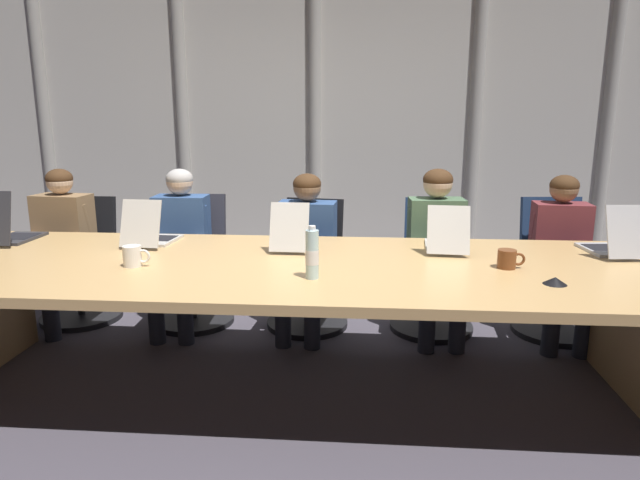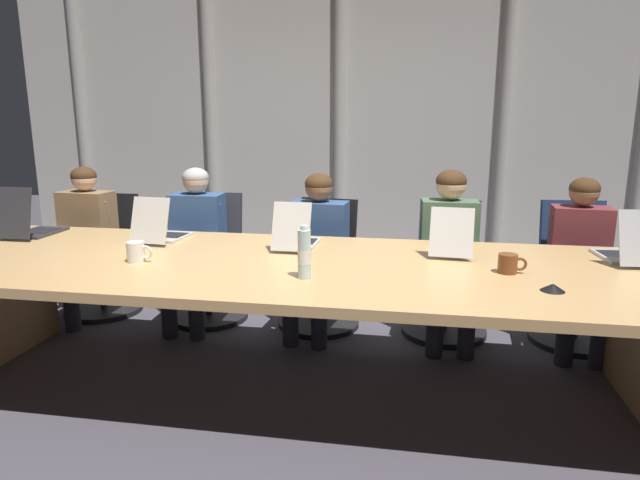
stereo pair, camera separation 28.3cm
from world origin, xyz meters
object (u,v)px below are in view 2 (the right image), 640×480
at_px(laptop_left_mid, 162,232).
at_px(office_chair_right_end, 575,291).
at_px(laptop_center, 297,238).
at_px(person_left_end, 82,234).
at_px(office_chair_center, 321,279).
at_px(water_bottle_primary, 304,254).
at_px(conference_mic_left_side, 553,287).
at_px(laptop_right_mid, 451,243).
at_px(person_right_mid, 449,246).
at_px(person_center, 315,244).
at_px(office_chair_right_mid, 446,285).
at_px(laptop_left_end, 31,226).
at_px(office_chair_left_mid, 209,273).
at_px(laptop_right_end, 627,251).
at_px(person_left_mid, 194,238).
at_px(coffee_mug_far, 508,264).
at_px(coffee_mug_near, 136,252).
at_px(person_right_end, 581,255).
at_px(office_chair_left_end, 104,268).

xyz_separation_m(laptop_left_mid, office_chair_right_end, (2.69, 0.69, -0.46)).
xyz_separation_m(laptop_center, person_left_end, (-1.80, 0.56, -0.16)).
relative_size(laptop_center, office_chair_center, 0.44).
relative_size(water_bottle_primary, conference_mic_left_side, 2.38).
xyz_separation_m(office_chair_center, water_bottle_primary, (0.15, -1.35, 0.53)).
relative_size(laptop_right_mid, office_chair_right_end, 0.45).
bearing_deg(conference_mic_left_side, person_right_mid, 108.00).
bearing_deg(person_center, person_right_mid, 94.02).
distance_m(office_chair_right_mid, conference_mic_left_side, 1.47).
relative_size(laptop_center, person_right_mid, 0.35).
relative_size(laptop_left_end, office_chair_left_mid, 0.44).
xyz_separation_m(office_chair_right_mid, conference_mic_left_side, (0.39, -1.36, 0.43)).
bearing_deg(person_right_mid, laptop_right_end, 54.29).
height_order(office_chair_center, person_left_mid, person_left_mid).
distance_m(person_left_end, conference_mic_left_side, 3.35).
height_order(laptop_center, person_center, person_center).
relative_size(laptop_right_mid, laptop_right_end, 1.00).
bearing_deg(coffee_mug_far, water_bottle_primary, -165.15).
relative_size(office_chair_right_mid, coffee_mug_near, 6.47).
xyz_separation_m(office_chair_right_end, person_center, (-1.79, -0.16, 0.30)).
bearing_deg(office_chair_right_mid, person_left_mid, -80.94).
bearing_deg(laptop_left_end, water_bottle_primary, -108.13).
bearing_deg(person_right_mid, coffee_mug_near, -61.86).
bearing_deg(coffee_mug_near, conference_mic_left_side, -4.16).
xyz_separation_m(laptop_right_end, office_chair_left_mid, (-2.69, 0.73, -0.47)).
bearing_deg(office_chair_left_mid, person_right_end, 84.48).
relative_size(laptop_left_end, laptop_left_mid, 1.02).
relative_size(coffee_mug_near, conference_mic_left_side, 1.32).
xyz_separation_m(person_left_mid, coffee_mug_near, (0.11, -1.05, 0.16)).
bearing_deg(office_chair_right_end, office_chair_left_mid, -94.93).
relative_size(laptop_left_mid, person_left_mid, 0.35).
bearing_deg(office_chair_left_end, laptop_left_end, -3.61).
bearing_deg(laptop_right_mid, office_chair_right_end, -47.61).
xyz_separation_m(office_chair_left_mid, office_chair_right_mid, (1.78, -0.00, -0.00)).
bearing_deg(laptop_right_end, conference_mic_left_side, 134.92).
relative_size(office_chair_left_end, office_chair_right_end, 0.96).
relative_size(laptop_center, office_chair_left_mid, 0.43).
bearing_deg(person_left_mid, person_center, 88.00).
bearing_deg(office_chair_right_mid, person_center, -76.27).
relative_size(office_chair_left_mid, person_right_end, 0.83).
xyz_separation_m(laptop_center, office_chair_center, (0.02, 0.72, -0.47)).
xyz_separation_m(office_chair_right_end, coffee_mug_far, (-0.64, -1.09, 0.45)).
distance_m(laptop_center, office_chair_right_mid, 1.26).
height_order(laptop_left_mid, water_bottle_primary, laptop_left_mid).
height_order(office_chair_left_end, office_chair_right_end, office_chair_right_end).
height_order(office_chair_right_end, person_right_end, person_right_end).
bearing_deg(laptop_center, office_chair_center, -0.70).
height_order(laptop_right_mid, conference_mic_left_side, laptop_right_mid).
bearing_deg(laptop_left_end, person_right_end, -81.35).
bearing_deg(laptop_left_mid, office_chair_left_mid, 1.65).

